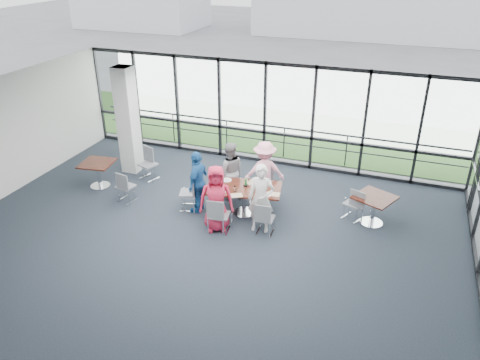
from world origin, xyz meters
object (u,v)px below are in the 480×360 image
(structural_column, at_px, (128,121))
(main_table, at_px, (244,192))
(diner_far_left, at_px, (229,171))
(diner_far_right, at_px, (264,171))
(side_table_right, at_px, (374,201))
(chair_main_fr, at_px, (264,184))
(chair_spare_la, at_px, (126,187))
(diner_near_right, at_px, (261,199))
(chair_main_fl, at_px, (230,180))
(diner_end, at_px, (198,182))
(chair_main_nl, at_px, (220,215))
(chair_main_end, at_px, (189,193))
(side_table_left, at_px, (98,166))
(chair_spare_lb, at_px, (148,165))
(chair_spare_r, at_px, (354,204))
(diner_near_left, at_px, (216,199))
(chair_main_nr, at_px, (265,218))

(structural_column, xyz_separation_m, main_table, (4.10, -1.29, -0.98))
(diner_far_left, xyz_separation_m, diner_far_right, (0.91, 0.24, 0.03))
(diner_far_right, bearing_deg, side_table_right, 149.97)
(chair_main_fr, bearing_deg, chair_spare_la, 15.84)
(diner_near_right, relative_size, diner_far_right, 1.03)
(diner_far_right, relative_size, chair_main_fr, 1.94)
(structural_column, height_order, chair_main_fl, structural_column)
(diner_end, distance_m, chair_main_fr, 1.88)
(chair_main_nl, height_order, chair_main_end, chair_main_end)
(diner_far_right, bearing_deg, structural_column, -29.84)
(diner_far_right, height_order, diner_end, diner_far_right)
(diner_far_left, distance_m, diner_far_right, 0.94)
(side_table_left, distance_m, chair_main_end, 2.98)
(chair_spare_lb, relative_size, chair_spare_r, 1.06)
(diner_end, bearing_deg, chair_spare_lb, -119.47)
(chair_main_nl, relative_size, chair_main_fl, 1.04)
(diner_far_right, bearing_deg, chair_spare_r, 150.34)
(diner_near_left, relative_size, diner_end, 1.01)
(main_table, bearing_deg, chair_main_end, 179.45)
(chair_main_end, distance_m, chair_spare_lb, 2.23)
(chair_main_fr, distance_m, chair_main_end, 2.05)
(side_table_right, distance_m, diner_near_right, 2.81)
(structural_column, relative_size, main_table, 1.58)
(diner_near_right, height_order, diner_end, diner_near_right)
(chair_spare_la, xyz_separation_m, chair_spare_r, (5.88, 1.17, 0.00))
(diner_far_right, distance_m, chair_main_fl, 1.05)
(diner_end, bearing_deg, chair_main_nr, 75.83)
(chair_main_nr, height_order, chair_spare_la, chair_spare_la)
(chair_main_fr, bearing_deg, structural_column, -11.16)
(side_table_left, relative_size, diner_far_right, 0.59)
(diner_near_right, bearing_deg, chair_main_fl, 124.86)
(side_table_right, xyz_separation_m, chair_spare_lb, (-6.48, 0.28, -0.17))
(main_table, distance_m, diner_end, 1.21)
(chair_main_fl, height_order, chair_spare_lb, chair_spare_lb)
(chair_main_fr, xyz_separation_m, chair_spare_la, (-3.43, -1.42, 0.00))
(chair_main_fl, bearing_deg, diner_far_right, 172.34)
(diner_far_left, bearing_deg, chair_main_nr, 111.42)
(side_table_right, bearing_deg, chair_main_nl, -154.46)
(main_table, bearing_deg, diner_near_left, -122.84)
(structural_column, xyz_separation_m, diner_far_left, (3.45, -0.63, -0.79))
(structural_column, distance_m, chair_spare_la, 2.30)
(side_table_right, height_order, diner_far_left, diner_far_left)
(chair_spare_la, bearing_deg, chair_main_nr, 7.92)
(diner_far_left, height_order, chair_spare_la, diner_far_left)
(side_table_left, distance_m, diner_near_left, 4.14)
(diner_far_right, distance_m, chair_spare_la, 3.74)
(side_table_right, bearing_deg, chair_main_nr, -150.35)
(diner_end, bearing_deg, diner_near_right, 77.95)
(side_table_left, bearing_deg, structural_column, 76.99)
(structural_column, xyz_separation_m, chair_main_fr, (4.33, -0.35, -1.17))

